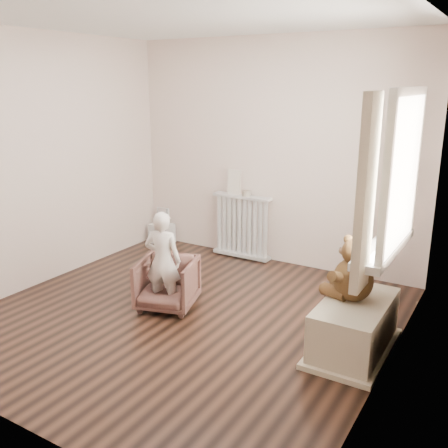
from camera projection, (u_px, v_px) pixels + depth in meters
The scene contains 18 objects.
floor at pixel (185, 316), 4.63m from camera, with size 3.60×3.60×0.01m, color black.
ceiling at pixel (178, 15), 3.92m from camera, with size 3.60×3.60×0.01m, color white.
back_wall at pixel (273, 153), 5.76m from camera, with size 3.60×0.02×2.60m, color white.
left_wall at pixel (41, 161), 5.17m from camera, with size 0.02×3.60×2.60m, color white.
right_wall at pixel (398, 203), 3.38m from camera, with size 0.02×3.60×2.60m, color white.
window at pixel (404, 174), 3.61m from camera, with size 0.03×0.90×1.10m, color white.
window_sill at pixel (384, 248), 3.81m from camera, with size 0.22×1.10×0.06m, color silver.
curtain_left at pixel (366, 195), 3.21m from camera, with size 0.06×0.26×1.30m, color #B4A88B.
curtain_right at pixel (404, 170), 4.15m from camera, with size 0.06×0.26×1.30m, color #B4A88B.
radiator at pixel (242, 227), 6.08m from camera, with size 0.75×0.14×0.79m, color silver.
paper_doll at pixel (234, 182), 5.98m from camera, with size 0.18×0.02×0.30m, color beige.
tin_a at pixel (246, 193), 5.93m from camera, with size 0.10×0.10×0.06m, color #A59E8C.
toy_vanity at pixel (162, 223), 6.68m from camera, with size 0.30×0.21×0.47m, color silver.
armchair at pixel (167, 284), 4.74m from camera, with size 0.52×0.54×0.49m, color brown.
child at pixel (163, 261), 4.64m from camera, with size 0.34×0.23×0.94m, color silver.
toy_bench at pixel (354, 328), 3.98m from camera, with size 0.48×0.91×0.43m, color beige.
teddy_bear at pixel (354, 271), 3.90m from camera, with size 0.42×0.32×0.51m, color #35210F, non-canonical shape.
plush_cat at pixel (390, 226), 3.94m from camera, with size 0.18×0.28×0.24m, color gray, non-canonical shape.
Camera 1 is at (2.48, -3.43, 2.09)m, focal length 40.00 mm.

